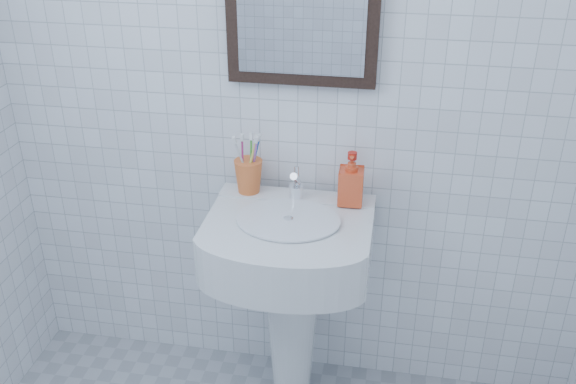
# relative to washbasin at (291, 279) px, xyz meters

# --- Properties ---
(wall_back) EXTENTS (2.20, 0.02, 2.50)m
(wall_back) POSITION_rel_washbasin_xyz_m (-0.01, 0.21, 0.67)
(wall_back) COLOR silver
(wall_back) RESTS_ON ground
(washbasin) EXTENTS (0.56, 0.41, 0.86)m
(washbasin) POSITION_rel_washbasin_xyz_m (0.00, 0.00, 0.00)
(washbasin) COLOR white
(washbasin) RESTS_ON ground
(faucet) EXTENTS (0.05, 0.11, 0.12)m
(faucet) POSITION_rel_washbasin_xyz_m (-0.00, 0.10, 0.32)
(faucet) COLOR white
(faucet) RESTS_ON washbasin
(toothbrush_cup) EXTENTS (0.13, 0.13, 0.12)m
(toothbrush_cup) POSITION_rel_washbasin_xyz_m (-0.18, 0.13, 0.34)
(toothbrush_cup) COLOR orange
(toothbrush_cup) RESTS_ON washbasin
(soap_dispenser) EXTENTS (0.09, 0.09, 0.19)m
(soap_dispenser) POSITION_rel_washbasin_xyz_m (0.19, 0.11, 0.37)
(soap_dispenser) COLOR red
(soap_dispenser) RESTS_ON washbasin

